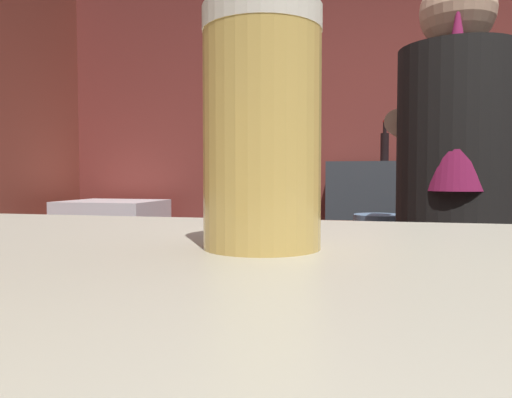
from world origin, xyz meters
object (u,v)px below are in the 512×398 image
(mixing_bowl, at_px, (379,221))
(bottle_hot_sauce, at_px, (409,145))
(mini_fridge, at_px, (113,270))
(bartender, at_px, (454,219))
(bottle_olive_oil, at_px, (427,150))
(pint_glass_near, at_px, (262,130))
(bottle_vinegar, at_px, (385,146))

(mixing_bowl, xyz_separation_m, bottle_hot_sauce, (0.20, 1.14, 0.38))
(mini_fridge, relative_size, bartender, 0.56)
(mixing_bowl, bearing_deg, bottle_olive_oil, 75.23)
(bartender, relative_size, bottle_olive_oil, 9.37)
(pint_glass_near, bearing_deg, bottle_vinegar, 86.91)
(bartender, xyz_separation_m, mixing_bowl, (-0.21, 0.45, -0.05))
(mini_fridge, xyz_separation_m, bottle_vinegar, (1.83, 0.13, 0.85))
(mini_fridge, height_order, mixing_bowl, mixing_bowl)
(pint_glass_near, relative_size, bottle_olive_oil, 0.81)
(bottle_olive_oil, xyz_separation_m, bottle_hot_sauce, (-0.10, -0.01, 0.03))
(mini_fridge, relative_size, mixing_bowl, 4.88)
(bottle_hot_sauce, relative_size, bottle_vinegar, 1.02)
(mixing_bowl, height_order, pint_glass_near, pint_glass_near)
(bottle_olive_oil, xyz_separation_m, bottle_vinegar, (-0.25, 0.02, 0.03))
(mini_fridge, xyz_separation_m, mixing_bowl, (1.78, -1.04, 0.47))
(mini_fridge, height_order, bottle_hot_sauce, bottle_hot_sauce)
(pint_glass_near, relative_size, bottle_hot_sauce, 0.57)
(bottle_olive_oil, bearing_deg, mini_fridge, -176.85)
(mini_fridge, height_order, bartender, bartender)
(bottle_olive_oil, bearing_deg, mixing_bowl, -104.77)
(bottle_olive_oil, bearing_deg, pint_glass_near, -98.09)
(bottle_hot_sauce, bearing_deg, mini_fridge, -176.98)
(bottle_olive_oil, bearing_deg, bottle_hot_sauce, -174.34)
(bottle_vinegar, bearing_deg, mixing_bowl, -92.58)
(mini_fridge, bearing_deg, mixing_bowl, -30.24)
(mixing_bowl, distance_m, bottle_hot_sauce, 1.22)
(pint_glass_near, height_order, bottle_olive_oil, bottle_olive_oil)
(bartender, xyz_separation_m, pint_glass_near, (-0.31, -1.26, 0.16))
(mini_fridge, height_order, bottle_vinegar, bottle_vinegar)
(mini_fridge, bearing_deg, pint_glass_near, -58.55)
(bottle_olive_oil, distance_m, bottle_hot_sauce, 0.11)
(mini_fridge, distance_m, mixing_bowl, 2.11)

